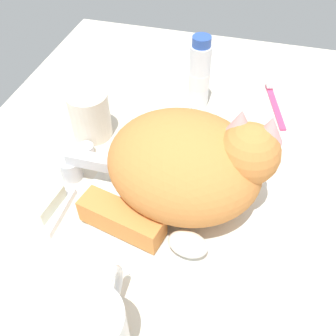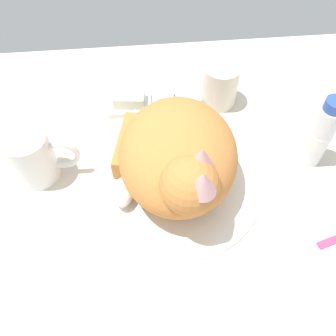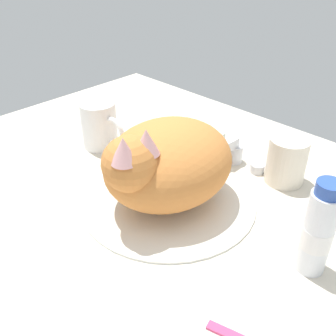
# 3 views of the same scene
# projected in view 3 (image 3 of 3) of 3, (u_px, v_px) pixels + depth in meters

# --- Properties ---
(ground_plane) EXTENTS (1.10, 0.83, 0.03)m
(ground_plane) POSITION_uv_depth(u_px,v_px,m) (169.00, 208.00, 0.70)
(ground_plane) COLOR beige
(sink_basin) EXTENTS (0.30, 0.30, 0.01)m
(sink_basin) POSITION_uv_depth(u_px,v_px,m) (169.00, 199.00, 0.69)
(sink_basin) COLOR silver
(sink_basin) RESTS_ON ground_plane
(faucet) EXTENTS (0.14, 0.12, 0.06)m
(faucet) POSITION_uv_depth(u_px,v_px,m) (229.00, 153.00, 0.78)
(faucet) COLOR silver
(faucet) RESTS_ON ground_plane
(cat) EXTENTS (0.22, 0.27, 0.17)m
(cat) POSITION_uv_depth(u_px,v_px,m) (164.00, 163.00, 0.65)
(cat) COLOR #D17F3D
(cat) RESTS_ON sink_basin
(coffee_mug) EXTENTS (0.12, 0.08, 0.10)m
(coffee_mug) POSITION_uv_depth(u_px,v_px,m) (100.00, 125.00, 0.84)
(coffee_mug) COLOR white
(coffee_mug) RESTS_ON ground_plane
(rinse_cup) EXTENTS (0.07, 0.07, 0.09)m
(rinse_cup) POSITION_uv_depth(u_px,v_px,m) (287.00, 161.00, 0.72)
(rinse_cup) COLOR silver
(rinse_cup) RESTS_ON ground_plane
(soap_dish) EXTENTS (0.09, 0.06, 0.01)m
(soap_dish) POSITION_uv_depth(u_px,v_px,m) (207.00, 144.00, 0.86)
(soap_dish) COLOR white
(soap_dish) RESTS_ON ground_plane
(soap_bar) EXTENTS (0.07, 0.05, 0.03)m
(soap_bar) POSITION_uv_depth(u_px,v_px,m) (208.00, 137.00, 0.85)
(soap_bar) COLOR silver
(soap_bar) RESTS_ON soap_dish
(toothpaste_bottle) EXTENTS (0.04, 0.04, 0.15)m
(toothpaste_bottle) POSITION_uv_depth(u_px,v_px,m) (318.00, 231.00, 0.53)
(toothpaste_bottle) COLOR white
(toothpaste_bottle) RESTS_ON ground_plane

